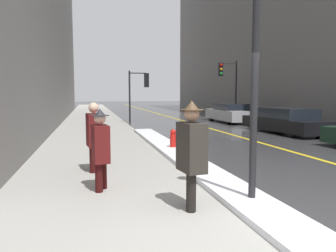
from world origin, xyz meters
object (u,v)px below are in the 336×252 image
(traffic_light_near, at_px, (140,85))
(pedestrian_in_fedora, at_px, (192,151))
(parked_car_silver, at_px, (231,113))
(pedestrian_trailing, at_px, (100,146))
(lamp_post, at_px, (255,50))
(fire_hydrant, at_px, (173,140))
(pedestrian_with_shoulder_bag, at_px, (94,134))
(parked_car_black, at_px, (286,121))
(traffic_light_far, at_px, (227,77))

(traffic_light_near, height_order, pedestrian_in_fedora, traffic_light_near)
(parked_car_silver, bearing_deg, pedestrian_trailing, 147.04)
(lamp_post, height_order, parked_car_silver, lamp_post)
(pedestrian_in_fedora, relative_size, fire_hydrant, 2.49)
(pedestrian_in_fedora, bearing_deg, pedestrian_with_shoulder_bag, -161.76)
(lamp_post, bearing_deg, fire_hydrant, 89.77)
(pedestrian_with_shoulder_bag, height_order, parked_car_black, pedestrian_with_shoulder_bag)
(fire_hydrant, bearing_deg, pedestrian_in_fedora, -101.42)
(pedestrian_trailing, bearing_deg, parked_car_silver, 139.28)
(lamp_post, xyz_separation_m, pedestrian_in_fedora, (-1.07, -0.00, -1.60))
(pedestrian_with_shoulder_bag, relative_size, parked_car_silver, 0.36)
(pedestrian_with_shoulder_bag, distance_m, parked_car_silver, 15.08)
(parked_car_black, bearing_deg, pedestrian_with_shoulder_bag, 119.95)
(traffic_light_near, xyz_separation_m, parked_car_black, (5.79, -7.38, -1.83))
(lamp_post, relative_size, traffic_light_far, 1.02)
(parked_car_black, bearing_deg, fire_hydrant, 115.06)
(pedestrian_in_fedora, height_order, parked_car_silver, pedestrian_in_fedora)
(pedestrian_with_shoulder_bag, xyz_separation_m, fire_hydrant, (2.54, 2.41, -0.56))
(lamp_post, distance_m, pedestrian_with_shoulder_bag, 4.23)
(traffic_light_near, xyz_separation_m, pedestrian_with_shoulder_bag, (-3.16, -13.26, -1.49))
(pedestrian_in_fedora, bearing_deg, lamp_post, 82.40)
(pedestrian_with_shoulder_bag, bearing_deg, parked_car_silver, 135.66)
(pedestrian_in_fedora, distance_m, parked_car_silver, 16.86)
(pedestrian_with_shoulder_bag, height_order, fire_hydrant, pedestrian_with_shoulder_bag)
(pedestrian_trailing, relative_size, fire_hydrant, 2.25)
(traffic_light_near, height_order, pedestrian_trailing, traffic_light_near)
(lamp_post, distance_m, fire_hydrant, 5.82)
(traffic_light_near, relative_size, pedestrian_trailing, 2.12)
(traffic_light_far, bearing_deg, pedestrian_in_fedora, 70.43)
(traffic_light_far, bearing_deg, parked_car_black, 95.00)
(parked_car_silver, bearing_deg, pedestrian_with_shoulder_bag, 143.42)
(traffic_light_far, height_order, parked_car_silver, traffic_light_far)
(lamp_post, xyz_separation_m, pedestrian_with_shoulder_bag, (-2.52, 2.97, -1.64))
(fire_hydrant, bearing_deg, pedestrian_with_shoulder_bag, -136.52)
(pedestrian_in_fedora, height_order, parked_car_black, pedestrian_in_fedora)
(lamp_post, distance_m, pedestrian_trailing, 3.26)
(pedestrian_trailing, xyz_separation_m, parked_car_black, (8.86, 7.49, -0.30))
(traffic_light_near, bearing_deg, parked_car_black, -49.41)
(pedestrian_in_fedora, height_order, fire_hydrant, pedestrian_in_fedora)
(traffic_light_near, distance_m, traffic_light_far, 5.93)
(parked_car_black, distance_m, fire_hydrant, 7.29)
(lamp_post, relative_size, fire_hydrant, 5.97)
(pedestrian_with_shoulder_bag, relative_size, fire_hydrant, 2.35)
(traffic_light_far, bearing_deg, pedestrian_trailing, 64.36)
(parked_car_silver, bearing_deg, parked_car_black, 179.82)
(fire_hydrant, bearing_deg, traffic_light_far, 58.46)
(fire_hydrant, bearing_deg, parked_car_silver, 56.52)
(fire_hydrant, bearing_deg, parked_car_black, 28.39)
(lamp_post, distance_m, pedestrian_in_fedora, 1.92)
(traffic_light_near, xyz_separation_m, fire_hydrant, (-0.62, -10.85, -2.05))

